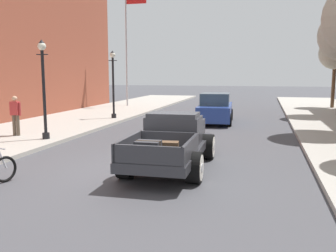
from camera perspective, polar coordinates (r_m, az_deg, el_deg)
The scene contains 8 objects.
ground_plane at distance 10.70m, azimuth -2.66°, elevation -6.59°, with size 140.00×140.00×0.00m, color #47474C.
hotrod_truck_gunmetal at distance 10.84m, azimuth 0.78°, elevation -2.30°, with size 2.27×4.98×1.58m.
car_background_blue at distance 20.48m, azimuth 7.35°, elevation 2.64°, with size 2.07×4.40×1.65m.
pedestrian_sidewalk_left at distance 16.48m, azimuth -22.59°, elevation 1.85°, with size 0.53×0.22×1.65m.
street_lamp_near at distance 15.14m, azimuth -18.76°, elevation 6.47°, with size 0.50×0.32×3.85m.
street_lamp_far at distance 21.45m, azimuth -8.51°, elevation 7.19°, with size 0.50×0.32×3.85m.
flagpole at distance 29.67m, azimuth -6.06°, elevation 14.04°, with size 1.74×0.16×9.16m.
street_tree_farthest at distance 30.47m, azimuth 24.53°, elevation 10.18°, with size 2.41×2.41×5.25m.
Camera 1 is at (3.09, -9.87, 2.73)m, focal length 39.29 mm.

